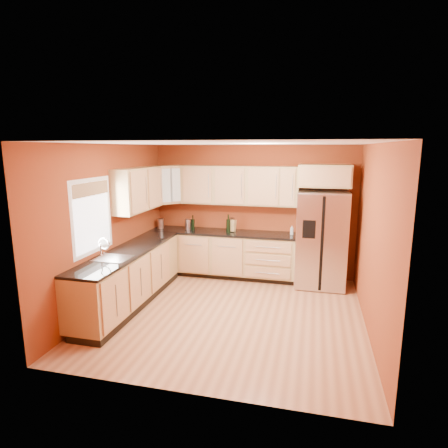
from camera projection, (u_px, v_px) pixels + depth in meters
The scene contains 23 objects.
floor at pixel (230, 314), 5.83m from camera, with size 4.00×4.00×0.00m, color #A2613E.
ceiling at pixel (231, 143), 5.32m from camera, with size 4.00×4.00×0.00m, color white.
wall_back at pixel (253, 211), 7.48m from camera, with size 4.00×0.04×2.60m, color maroon.
wall_front at pixel (186, 276), 3.67m from camera, with size 4.00×0.04×2.60m, color maroon.
wall_left at pixel (110, 226), 6.04m from camera, with size 0.04×4.00×2.60m, color maroon.
wall_right at pixel (373, 240), 5.11m from camera, with size 0.04×4.00×2.60m, color maroon.
base_cabinets_back at pixel (222, 255), 7.49m from camera, with size 2.90×0.60×0.88m, color tan.
base_cabinets_left at pixel (130, 278), 6.14m from camera, with size 0.60×2.80×0.88m, color tan.
countertop_back at pixel (222, 232), 7.39m from camera, with size 2.90×0.62×0.04m, color black.
countertop_left at pixel (129, 251), 6.05m from camera, with size 0.62×2.80×0.04m, color black.
upper_cabinets_back at pixel (239, 185), 7.28m from camera, with size 2.30×0.33×0.75m, color tan.
upper_cabinets_left at pixel (138, 189), 6.59m from camera, with size 0.33×1.35×0.75m, color tan.
corner_upper_cabinet at pixel (168, 185), 7.45m from camera, with size 0.62×0.33×0.75m, color tan.
over_fridge_cabinet at pixel (325, 176), 6.73m from camera, with size 0.92×0.60×0.40m, color tan.
refrigerator at pixel (321, 239), 6.89m from camera, with size 0.90×0.75×1.78m, color #AAAAAE.
window at pixel (92, 216), 5.51m from camera, with size 0.03×0.90×1.00m, color white.
sink_faucet at pixel (112, 249), 5.54m from camera, with size 0.50×0.42×0.30m, color white, non-canonical shape.
canister_left at pixel (161, 224), 7.66m from camera, with size 0.12×0.12×0.20m, color #AAAAAE.
canister_right at pixel (188, 224), 7.53m from camera, with size 0.13×0.13×0.22m, color #AAAAAE.
wine_bottle_a at pixel (228, 224), 7.26m from camera, with size 0.08×0.08×0.36m, color black, non-canonical shape.
wine_bottle_b at pixel (193, 223), 7.49m from camera, with size 0.07×0.07×0.30m, color black, non-canonical shape.
knife_block at pixel (232, 226), 7.37m from camera, with size 0.12×0.11×0.23m, color tan.
soap_dispenser at pixel (292, 230), 7.11m from camera, with size 0.06×0.06×0.17m, color silver.
Camera 1 is at (1.19, -5.31, 2.52)m, focal length 30.00 mm.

